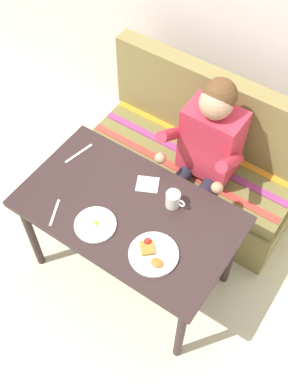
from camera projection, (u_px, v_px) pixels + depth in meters
ground_plane at (131, 270)px, 3.13m from camera, size 8.00×8.00×0.00m
back_wall at (254, 2)px, 2.69m from camera, size 4.40×0.10×2.60m
table at (129, 218)px, 2.61m from camera, size 1.20×0.70×0.73m
couch at (194, 165)px, 3.23m from camera, size 1.44×0.56×1.00m
person at (205, 151)px, 2.77m from camera, size 0.45×0.61×1.21m
plate_breakfast at (153, 253)px, 2.37m from camera, size 0.26×0.26×0.05m
plate_eggs at (95, 225)px, 2.47m from camera, size 0.22×0.22×0.04m
coffee_mug at (173, 199)px, 2.52m from camera, size 0.12×0.08×0.10m
napkin at (147, 184)px, 2.64m from camera, size 0.16×0.15×0.01m
fork at (55, 213)px, 2.53m from camera, size 0.08×0.16×0.00m
knife at (79, 153)px, 2.77m from camera, size 0.05×0.20×0.00m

